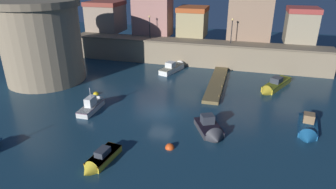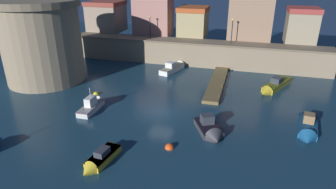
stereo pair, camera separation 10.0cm
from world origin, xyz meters
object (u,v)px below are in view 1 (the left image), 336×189
Objects in this scene: moored_boat_4 at (94,104)px; moored_boat_5 at (274,86)px; quay_lamp_1 at (232,27)px; moored_boat_3 at (211,130)px; fortress_tower at (42,41)px; mooring_buoy_0 at (170,148)px; mooring_buoy_1 at (96,95)px; moored_boat_0 at (174,67)px; moored_boat_6 at (308,130)px; moored_boat_1 at (99,161)px; quay_lamp_0 at (150,23)px.

moored_boat_4 is 22.16m from moored_boat_5.
quay_lamp_1 reaches higher than moored_boat_3.
fortress_tower reaches higher than quay_lamp_1.
moored_boat_3 is at bearing -89.71° from quay_lamp_1.
mooring_buoy_0 reaches higher than mooring_buoy_1.
moored_boat_0 is 21.86m from moored_boat_6.
moored_boat_0 is at bearing 177.61° from moored_boat_3.
quay_lamp_1 is 0.85× the size of moored_boat_1.
fortress_tower reaches higher than moored_boat_1.
moored_boat_3 is at bearing -99.84° from moored_boat_4.
quay_lamp_0 is 0.49× the size of moored_boat_5.
quay_lamp_0 is at bearing 112.32° from mooring_buoy_0.
moored_boat_6 reaches higher than moored_boat_1.
moored_boat_5 is at bearing -51.02° from quay_lamp_1.
quay_lamp_1 is at bearing 172.11° from moored_boat_1.
moored_boat_0 is (15.67, 8.71, -4.84)m from fortress_tower.
moored_boat_1 is 14.16m from mooring_buoy_1.
mooring_buoy_1 is at bearing -143.03° from moored_boat_1.
moored_boat_3 is (0.11, -20.85, -5.75)m from quay_lamp_1.
moored_boat_6 is 6.94× the size of mooring_buoy_0.
quay_lamp_1 is 0.57× the size of moored_boat_0.
moored_boat_6 is (21.67, 0.58, -0.10)m from moored_boat_4.
moored_boat_3 is at bearing -20.57° from mooring_buoy_1.
moored_boat_0 is (-7.72, -3.78, -5.66)m from quay_lamp_1.
moored_boat_0 is 23.88m from moored_boat_1.
quay_lamp_1 reaches higher than quay_lamp_0.
quay_lamp_0 is 0.64× the size of moored_boat_6.
moored_boat_1 is at bearing -75.69° from moored_boat_3.
quay_lamp_0 is at bearing 180.00° from quay_lamp_1.
moored_boat_6 is at bearing 127.61° from moored_boat_1.
moored_boat_6 is (21.51, -18.20, -5.74)m from quay_lamp_0.
quay_lamp_0 is at bearing -1.34° from moored_boat_4.
quay_lamp_1 reaches higher than moored_boat_6.
mooring_buoy_1 is at bearing -96.70° from quay_lamp_0.
quay_lamp_0 is at bearing 83.30° from mooring_buoy_1.
moored_boat_5 is at bearing 9.18° from fortress_tower.
moored_boat_3 is 14.50m from moored_boat_5.
moored_boat_1 is 0.60× the size of moored_boat_5.
moored_boat_0 is 14.49m from moored_boat_5.
quay_lamp_0 is 0.97× the size of quay_lamp_1.
moored_boat_0 is 1.29× the size of moored_boat_4.
moored_boat_1 is at bearing -79.45° from quay_lamp_0.
moored_boat_5 is 10.78m from moored_boat_6.
moored_boat_1 is (5.15, -27.66, -5.75)m from quay_lamp_0.
fortress_tower is 2.19× the size of moored_boat_4.
mooring_buoy_0 is at bearing -29.35° from fortress_tower.
moored_boat_3 is at bearing 138.89° from moored_boat_1.
moored_boat_1 is 10.35m from moored_boat_4.
moored_boat_0 is at bearing 103.28° from mooring_buoy_0.
moored_boat_3 is (12.90, -20.85, -5.69)m from quay_lamp_0.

